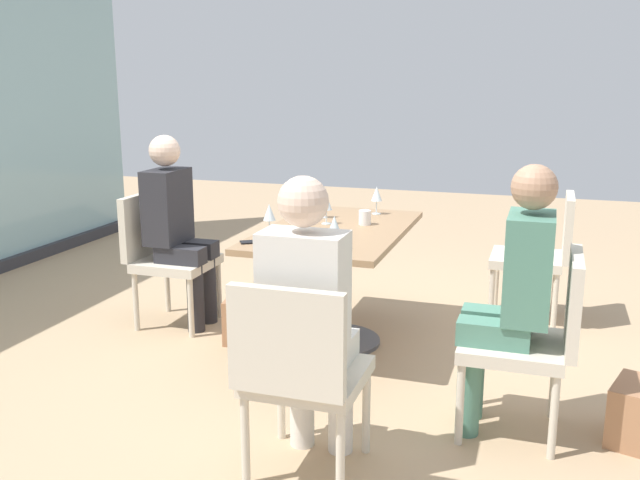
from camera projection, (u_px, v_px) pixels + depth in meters
name	position (u px, v px, depth m)	size (l,w,h in m)	color
ground_plane	(335.00, 342.00, 4.43)	(12.00, 12.00, 0.00)	tan
dining_table_main	(336.00, 258.00, 4.30)	(1.38, 0.81, 0.73)	#997551
chair_front_left	(535.00, 333.00, 3.19)	(0.46, 0.50, 0.87)	beige
chair_near_window	(163.00, 251.00, 4.67)	(0.46, 0.51, 0.87)	beige
chair_side_end	(300.00, 368.00, 2.81)	(0.50, 0.46, 0.87)	beige
chair_front_right	(542.00, 249.00, 4.71)	(0.46, 0.50, 0.87)	beige
person_front_left	(513.00, 288.00, 3.18)	(0.34, 0.39, 1.26)	#4C7F6B
person_near_window	(176.00, 222.00, 4.59)	(0.34, 0.39, 1.26)	#28282D
person_side_end	(309.00, 311.00, 2.86)	(0.39, 0.34, 1.26)	silver
wine_glass_0	(323.00, 198.00, 4.54)	(0.07, 0.07, 0.18)	silver
wine_glass_1	(269.00, 213.00, 4.04)	(0.07, 0.07, 0.18)	silver
wine_glass_2	(326.00, 203.00, 4.35)	(0.07, 0.07, 0.18)	silver
wine_glass_3	(334.00, 226.00, 3.70)	(0.07, 0.07, 0.18)	silver
wine_glass_4	(377.00, 194.00, 4.66)	(0.07, 0.07, 0.18)	silver
coffee_cup	(365.00, 218.00, 4.35)	(0.08, 0.08, 0.09)	white
cell_phone_on_table	(253.00, 242.00, 3.90)	(0.07, 0.14, 0.01)	black
handbag_0	(631.00, 412.00, 3.21)	(0.30, 0.16, 0.28)	#A3704C
handbag_1	(241.00, 318.00, 4.44)	(0.30, 0.16, 0.28)	#A3704C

